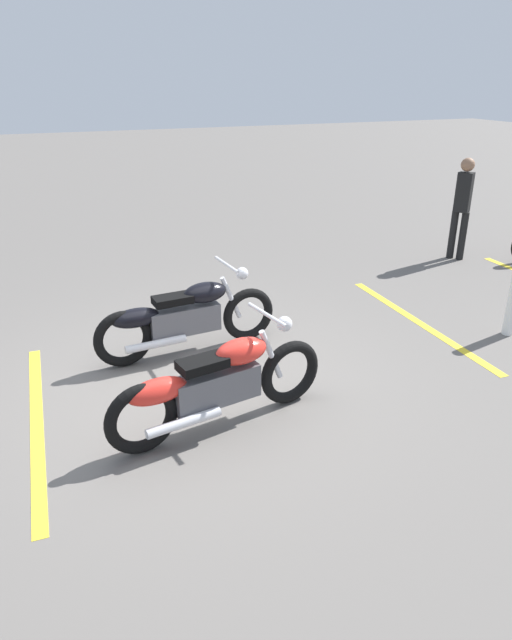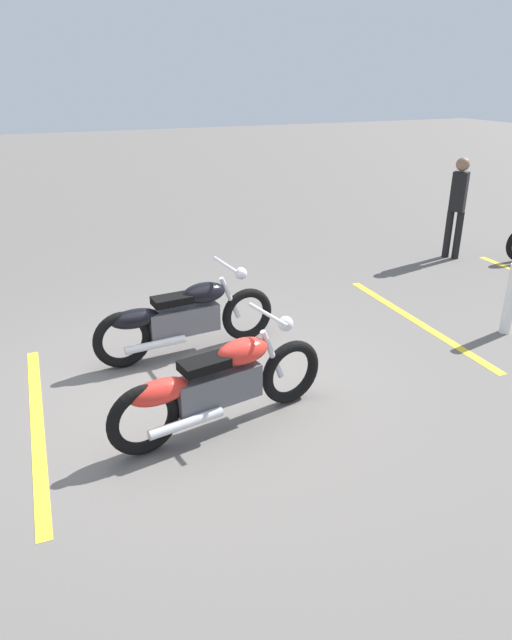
% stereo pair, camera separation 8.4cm
% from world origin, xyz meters
% --- Properties ---
extents(ground_plane, '(60.00, 60.00, 0.00)m').
position_xyz_m(ground_plane, '(0.00, 0.00, 0.00)').
color(ground_plane, '#66605B').
extents(motorcycle_bright_foreground, '(2.21, 0.72, 1.04)m').
position_xyz_m(motorcycle_bright_foreground, '(-0.05, -0.81, 0.46)').
color(motorcycle_bright_foreground, black).
rests_on(motorcycle_bright_foreground, ground).
extents(motorcycle_dark_foreground, '(2.23, 0.62, 1.04)m').
position_xyz_m(motorcycle_dark_foreground, '(0.09, 0.79, 0.46)').
color(motorcycle_dark_foreground, black).
rests_on(motorcycle_dark_foreground, ground).
extents(bystander_near_row, '(0.30, 0.31, 1.76)m').
position_xyz_m(bystander_near_row, '(5.59, 2.63, 0.98)').
color(bystander_near_row, black).
rests_on(bystander_near_row, ground).
extents(parking_stripe_near, '(0.20, 3.20, 0.01)m').
position_xyz_m(parking_stripe_near, '(-1.63, -0.10, 0.00)').
color(parking_stripe_near, yellow).
rests_on(parking_stripe_near, ground).
extents(parking_stripe_mid, '(0.20, 3.20, 0.01)m').
position_xyz_m(parking_stripe_mid, '(3.23, 0.50, 0.00)').
color(parking_stripe_mid, yellow).
rests_on(parking_stripe_mid, ground).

